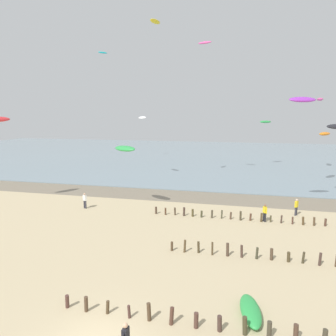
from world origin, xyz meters
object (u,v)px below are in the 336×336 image
kite_aloft_9 (142,118)px  kite_aloft_12 (155,21)px  person_nearest_camera (265,212)px  kite_aloft_2 (302,100)px  person_mid_beach (85,200)px  kite_aloft_5 (325,134)px  kite_aloft_7 (205,43)px  person_far_down_beach (296,207)px  kite_aloft_6 (103,53)px  kite_aloft_1 (320,99)px  grounded_kite (250,311)px  kite_aloft_10 (125,149)px  kite_aloft_4 (265,122)px

kite_aloft_9 → kite_aloft_12: bearing=-9.2°
person_nearest_camera → kite_aloft_2: kite_aloft_2 is taller
person_mid_beach → kite_aloft_5: (27.96, 18.14, 6.36)m
person_nearest_camera → kite_aloft_7: kite_aloft_7 is taller
person_far_down_beach → kite_aloft_6: size_ratio=0.89×
kite_aloft_1 → person_mid_beach: bearing=144.1°
person_far_down_beach → kite_aloft_7: kite_aloft_7 is taller
person_far_down_beach → kite_aloft_6: (-32.09, 26.21, 20.84)m
grounded_kite → kite_aloft_2: bearing=-23.4°
kite_aloft_5 → kite_aloft_10: bearing=-19.6°
kite_aloft_6 → kite_aloft_9: kite_aloft_6 is taller
person_nearest_camera → kite_aloft_5: (9.36, 18.17, 6.36)m
person_nearest_camera → kite_aloft_6: bearing=135.1°
person_nearest_camera → person_mid_beach: (-18.60, 0.03, 0.00)m
person_mid_beach → kite_aloft_9: 18.65m
kite_aloft_4 → kite_aloft_9: bearing=176.8°
kite_aloft_2 → kite_aloft_10: bearing=-4.9°
kite_aloft_5 → kite_aloft_6: bearing=-71.1°
kite_aloft_1 → kite_aloft_5: bearing=-175.5°
grounded_kite → person_mid_beach: bearing=41.7°
person_far_down_beach → kite_aloft_2: kite_aloft_2 is taller
kite_aloft_1 → kite_aloft_4: (-8.01, 4.67, -3.84)m
kite_aloft_10 → person_far_down_beach: bearing=35.2°
kite_aloft_4 → kite_aloft_10: kite_aloft_4 is taller
kite_aloft_5 → kite_aloft_9: size_ratio=1.44×
kite_aloft_2 → kite_aloft_7: (-11.24, 13.06, 8.68)m
person_mid_beach → kite_aloft_6: kite_aloft_6 is taller
kite_aloft_6 → kite_aloft_12: kite_aloft_12 is taller
kite_aloft_7 → kite_aloft_9: kite_aloft_7 is taller
grounded_kite → kite_aloft_4: size_ratio=1.00×
grounded_kite → kite_aloft_5: size_ratio=0.90×
kite_aloft_2 → person_nearest_camera: bearing=36.5°
kite_aloft_2 → kite_aloft_4: 27.19m
kite_aloft_2 → kite_aloft_5: 15.65m
grounded_kite → kite_aloft_12: size_ratio=1.28×
person_far_down_beach → kite_aloft_10: (-17.51, -1.53, 5.60)m
kite_aloft_2 → kite_aloft_12: 21.63m
person_nearest_camera → kite_aloft_6: kite_aloft_6 is taller
person_far_down_beach → kite_aloft_9: kite_aloft_9 is taller
kite_aloft_5 → kite_aloft_12: kite_aloft_12 is taller
person_far_down_beach → person_nearest_camera: bearing=-141.8°
person_mid_beach → kite_aloft_4: kite_aloft_4 is taller
person_far_down_beach → kite_aloft_2: (0.13, 1.76, 10.58)m
person_far_down_beach → kite_aloft_10: 18.45m
person_far_down_beach → kite_aloft_9: (-20.43, 13.97, 8.57)m
kite_aloft_2 → kite_aloft_9: (-20.56, 12.21, -2.02)m
person_mid_beach → person_far_down_beach: same height
kite_aloft_5 → kite_aloft_2: bearing=11.1°
person_far_down_beach → grounded_kite: (-5.15, -16.89, -0.64)m
person_far_down_beach → kite_aloft_6: kite_aloft_6 is taller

